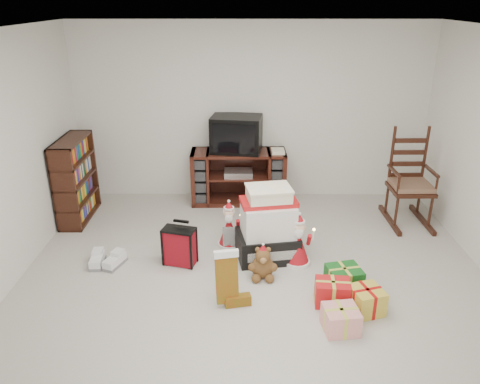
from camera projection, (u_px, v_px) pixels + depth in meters
name	position (u px, v px, depth m)	size (l,w,h in m)	color
room	(256.00, 175.00, 4.31)	(5.01, 5.01, 2.51)	#BBB7AB
tv_stand	(238.00, 177.00, 6.70)	(1.34, 0.50, 0.76)	#451A13
bookshelf	(76.00, 181.00, 6.15)	(0.30, 0.90, 1.10)	#34190E
rocking_chair	(408.00, 189.00, 6.12)	(0.53, 0.87, 1.29)	#34190E
gift_pile	(268.00, 228.00, 5.24)	(0.75, 0.59, 0.85)	black
red_suitcase	(180.00, 246.00, 5.16)	(0.37, 0.26, 0.51)	maroon
stocking	(227.00, 278.00, 4.45)	(0.27, 0.12, 0.59)	#0D7714
teddy_bear	(263.00, 264.00, 4.94)	(0.24, 0.21, 0.36)	brown
santa_figurine	(298.00, 245.00, 5.17)	(0.30, 0.29, 0.62)	#A6111A
mrs_claus_figurine	(229.00, 229.00, 5.55)	(0.28, 0.27, 0.58)	#A6111A
sneaker_pair	(106.00, 261.00, 5.20)	(0.40, 0.34, 0.11)	white
gift_cluster	(344.00, 293.00, 4.49)	(0.62, 0.96, 0.29)	red
crt_television	(236.00, 134.00, 6.48)	(0.74, 0.58, 0.50)	black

